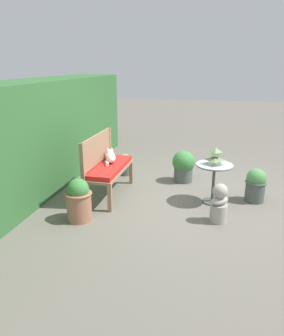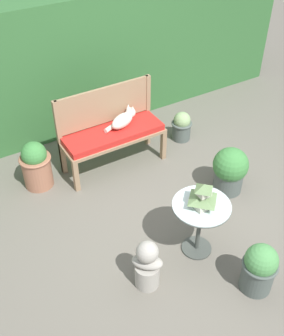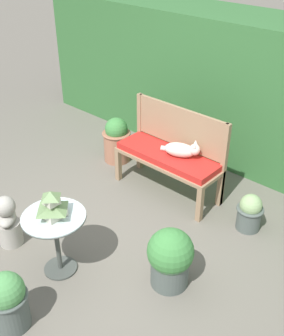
% 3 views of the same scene
% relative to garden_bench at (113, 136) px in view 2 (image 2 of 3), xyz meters
% --- Properties ---
extents(ground, '(30.00, 30.00, 0.00)m').
position_rel_garden_bench_xyz_m(ground, '(0.14, -1.21, -0.45)').
color(ground, '#666056').
extents(foliage_hedge_back, '(6.40, 1.03, 1.84)m').
position_rel_garden_bench_xyz_m(foliage_hedge_back, '(0.14, 1.41, 0.47)').
color(foliage_hedge_back, '#336633').
rests_on(foliage_hedge_back, ground).
extents(garden_bench, '(1.29, 0.45, 0.53)m').
position_rel_garden_bench_xyz_m(garden_bench, '(0.00, 0.00, 0.00)').
color(garden_bench, '#937556').
rests_on(garden_bench, ground).
extents(bench_backrest, '(1.29, 0.06, 1.02)m').
position_rel_garden_bench_xyz_m(bench_backrest, '(-0.00, 0.21, 0.27)').
color(bench_backrest, '#937556').
rests_on(bench_backrest, ground).
extents(cat, '(0.47, 0.28, 0.22)m').
position_rel_garden_bench_xyz_m(cat, '(0.16, 0.04, 0.17)').
color(cat, silver).
rests_on(cat, garden_bench).
extents(patio_table, '(0.57, 0.57, 0.63)m').
position_rel_garden_bench_xyz_m(patio_table, '(0.07, -1.67, 0.05)').
color(patio_table, '#424742').
rests_on(patio_table, ground).
extents(pagoda_birdhouse, '(0.25, 0.25, 0.26)m').
position_rel_garden_bench_xyz_m(pagoda_birdhouse, '(0.07, -1.67, 0.30)').
color(pagoda_birdhouse, beige).
rests_on(pagoda_birdhouse, patio_table).
extents(garden_bust, '(0.33, 0.32, 0.56)m').
position_rel_garden_bench_xyz_m(garden_bust, '(-0.59, -1.77, -0.18)').
color(garden_bust, '#A39E93').
rests_on(garden_bust, ground).
extents(potted_plant_bench_right, '(0.29, 0.29, 0.42)m').
position_rel_garden_bench_xyz_m(potted_plant_bench_right, '(1.07, 0.05, -0.24)').
color(potted_plant_bench_right, '#4C5651').
rests_on(potted_plant_bench_right, ground).
extents(potted_plant_hedge_corner, '(0.38, 0.38, 0.61)m').
position_rel_garden_bench_xyz_m(potted_plant_hedge_corner, '(-0.97, 0.13, -0.14)').
color(potted_plant_hedge_corner, '#9E664C').
rests_on(potted_plant_hedge_corner, ground).
extents(potted_plant_bench_left, '(0.42, 0.42, 0.58)m').
position_rel_garden_bench_xyz_m(potted_plant_bench_left, '(0.94, -1.11, -0.14)').
color(potted_plant_bench_left, '#4C5651').
rests_on(potted_plant_bench_left, ground).
extents(potted_plant_table_near, '(0.34, 0.34, 0.54)m').
position_rel_garden_bench_xyz_m(potted_plant_table_near, '(0.28, -2.32, -0.17)').
color(potted_plant_table_near, '#4C5651').
rests_on(potted_plant_table_near, ground).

